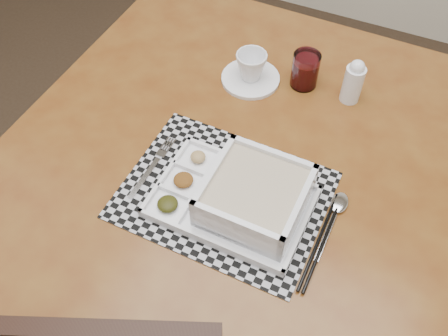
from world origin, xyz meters
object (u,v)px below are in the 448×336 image
at_px(serving_tray, 248,198).
at_px(cup, 251,66).
at_px(juice_glass, 305,71).
at_px(dining_table, 251,180).
at_px(creamer_bottle, 353,81).

distance_m(serving_tray, cup, 0.39).
bearing_deg(juice_glass, dining_table, -95.05).
relative_size(serving_tray, juice_glass, 3.50).
bearing_deg(dining_table, creamer_bottle, 61.97).
bearing_deg(serving_tray, dining_table, 107.82).
xyz_separation_m(dining_table, cup, (-0.10, 0.24, 0.13)).
height_order(serving_tray, cup, serving_tray).
height_order(cup, juice_glass, juice_glass).
bearing_deg(creamer_bottle, juice_glass, 178.15).
height_order(serving_tray, juice_glass, same).
distance_m(dining_table, creamer_bottle, 0.34).
relative_size(dining_table, creamer_bottle, 9.44).
relative_size(serving_tray, creamer_bottle, 2.70).
bearing_deg(dining_table, juice_glass, 84.95).
distance_m(cup, juice_glass, 0.13).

